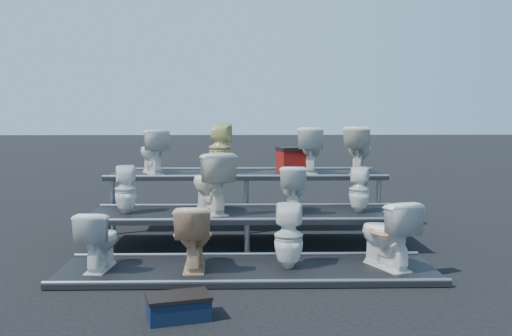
{
  "coord_description": "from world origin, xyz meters",
  "views": [
    {
      "loc": [
        -0.06,
        -7.57,
        1.79
      ],
      "look_at": [
        0.13,
        0.1,
        1.06
      ],
      "focal_mm": 40.0,
      "sensor_mm": 36.0,
      "label": 1
    }
  ],
  "objects_px": {
    "red_crate": "(294,161)",
    "toilet_1": "(193,236)",
    "toilet_3": "(386,234)",
    "toilet_7": "(359,190)",
    "toilet_5": "(211,183)",
    "toilet_6": "(293,189)",
    "toilet_9": "(220,148)",
    "toilet_11": "(358,150)",
    "toilet_0": "(99,240)",
    "toilet_2": "(289,236)",
    "step_stool": "(178,309)",
    "toilet_4": "(126,190)",
    "toilet_8": "(152,151)",
    "toilet_10": "(309,150)"
  },
  "relations": [
    {
      "from": "red_crate",
      "to": "toilet_8",
      "type": "bearing_deg",
      "value": 167.92
    },
    {
      "from": "red_crate",
      "to": "toilet_1",
      "type": "bearing_deg",
      "value": -131.43
    },
    {
      "from": "toilet_1",
      "to": "toilet_2",
      "type": "height_order",
      "value": "toilet_1"
    },
    {
      "from": "toilet_2",
      "to": "red_crate",
      "type": "height_order",
      "value": "red_crate"
    },
    {
      "from": "toilet_4",
      "to": "red_crate",
      "type": "height_order",
      "value": "red_crate"
    },
    {
      "from": "red_crate",
      "to": "step_stool",
      "type": "height_order",
      "value": "red_crate"
    },
    {
      "from": "toilet_2",
      "to": "step_stool",
      "type": "xyz_separation_m",
      "value": [
        -1.08,
        -1.43,
        -0.33
      ]
    },
    {
      "from": "toilet_1",
      "to": "toilet_6",
      "type": "distance_m",
      "value": 1.82
    },
    {
      "from": "toilet_7",
      "to": "toilet_10",
      "type": "height_order",
      "value": "toilet_10"
    },
    {
      "from": "toilet_4",
      "to": "toilet_5",
      "type": "xyz_separation_m",
      "value": [
        1.13,
        0.0,
        0.09
      ]
    },
    {
      "from": "toilet_7",
      "to": "toilet_9",
      "type": "xyz_separation_m",
      "value": [
        -1.92,
        1.3,
        0.48
      ]
    },
    {
      "from": "toilet_3",
      "to": "toilet_8",
      "type": "height_order",
      "value": "toilet_8"
    },
    {
      "from": "toilet_1",
      "to": "toilet_3",
      "type": "bearing_deg",
      "value": 177.64
    },
    {
      "from": "toilet_2",
      "to": "toilet_0",
      "type": "bearing_deg",
      "value": 6.02
    },
    {
      "from": "toilet_7",
      "to": "toilet_11",
      "type": "relative_size",
      "value": 0.84
    },
    {
      "from": "toilet_2",
      "to": "step_stool",
      "type": "relative_size",
      "value": 1.37
    },
    {
      "from": "toilet_6",
      "to": "red_crate",
      "type": "bearing_deg",
      "value": -92.18
    },
    {
      "from": "toilet_0",
      "to": "toilet_7",
      "type": "xyz_separation_m",
      "value": [
        3.17,
        1.3,
        0.37
      ]
    },
    {
      "from": "toilet_7",
      "to": "toilet_8",
      "type": "relative_size",
      "value": 0.89
    },
    {
      "from": "toilet_3",
      "to": "toilet_9",
      "type": "height_order",
      "value": "toilet_9"
    },
    {
      "from": "toilet_0",
      "to": "step_stool",
      "type": "height_order",
      "value": "toilet_0"
    },
    {
      "from": "step_stool",
      "to": "toilet_2",
      "type": "bearing_deg",
      "value": 36.7
    },
    {
      "from": "toilet_3",
      "to": "toilet_7",
      "type": "xyz_separation_m",
      "value": [
        -0.05,
        1.3,
        0.32
      ]
    },
    {
      "from": "toilet_0",
      "to": "toilet_2",
      "type": "height_order",
      "value": "toilet_2"
    },
    {
      "from": "toilet_4",
      "to": "toilet_8",
      "type": "distance_m",
      "value": 1.38
    },
    {
      "from": "toilet_0",
      "to": "step_stool",
      "type": "distance_m",
      "value": 1.79
    },
    {
      "from": "toilet_0",
      "to": "toilet_9",
      "type": "height_order",
      "value": "toilet_9"
    },
    {
      "from": "toilet_6",
      "to": "toilet_9",
      "type": "height_order",
      "value": "toilet_9"
    },
    {
      "from": "toilet_0",
      "to": "toilet_9",
      "type": "xyz_separation_m",
      "value": [
        1.25,
        2.6,
        0.86
      ]
    },
    {
      "from": "toilet_5",
      "to": "toilet_11",
      "type": "height_order",
      "value": "toilet_11"
    },
    {
      "from": "toilet_7",
      "to": "toilet_9",
      "type": "height_order",
      "value": "toilet_9"
    },
    {
      "from": "toilet_3",
      "to": "toilet_10",
      "type": "relative_size",
      "value": 1.07
    },
    {
      "from": "toilet_1",
      "to": "red_crate",
      "type": "distance_m",
      "value": 3.08
    },
    {
      "from": "toilet_3",
      "to": "toilet_0",
      "type": "bearing_deg",
      "value": -22.77
    },
    {
      "from": "toilet_8",
      "to": "red_crate",
      "type": "distance_m",
      "value": 2.23
    },
    {
      "from": "toilet_9",
      "to": "red_crate",
      "type": "xyz_separation_m",
      "value": [
        1.17,
        0.09,
        -0.21
      ]
    },
    {
      "from": "toilet_0",
      "to": "toilet_9",
      "type": "bearing_deg",
      "value": -110.01
    },
    {
      "from": "toilet_1",
      "to": "toilet_4",
      "type": "relative_size",
      "value": 1.14
    },
    {
      "from": "toilet_4",
      "to": "toilet_5",
      "type": "bearing_deg",
      "value": 170.6
    },
    {
      "from": "toilet_11",
      "to": "step_stool",
      "type": "distance_m",
      "value": 4.81
    },
    {
      "from": "toilet_0",
      "to": "toilet_1",
      "type": "relative_size",
      "value": 0.91
    },
    {
      "from": "toilet_9",
      "to": "toilet_11",
      "type": "xyz_separation_m",
      "value": [
        2.17,
        0.0,
        -0.02
      ]
    },
    {
      "from": "toilet_8",
      "to": "toilet_10",
      "type": "height_order",
      "value": "toilet_10"
    },
    {
      "from": "toilet_4",
      "to": "step_stool",
      "type": "distance_m",
      "value": 2.98
    },
    {
      "from": "toilet_9",
      "to": "toilet_0",
      "type": "bearing_deg",
      "value": 72.76
    },
    {
      "from": "toilet_3",
      "to": "toilet_6",
      "type": "bearing_deg",
      "value": -76.77
    },
    {
      "from": "step_stool",
      "to": "toilet_9",
      "type": "bearing_deg",
      "value": 70.74
    },
    {
      "from": "toilet_1",
      "to": "toilet_5",
      "type": "distance_m",
      "value": 1.38
    },
    {
      "from": "toilet_5",
      "to": "toilet_9",
      "type": "xyz_separation_m",
      "value": [
        0.08,
        1.3,
        0.38
      ]
    },
    {
      "from": "toilet_1",
      "to": "toilet_3",
      "type": "height_order",
      "value": "toilet_3"
    }
  ]
}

